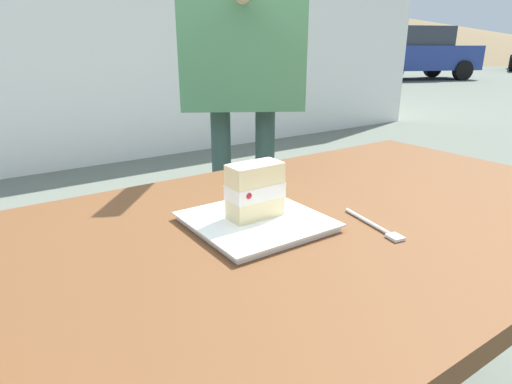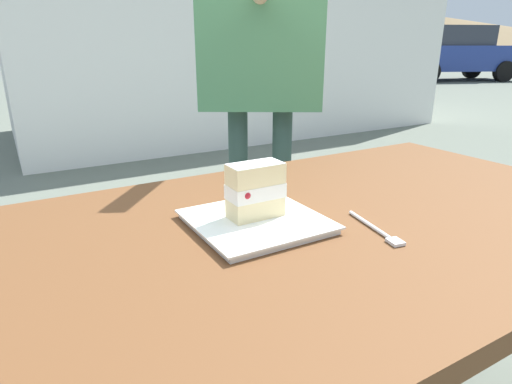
{
  "view_description": "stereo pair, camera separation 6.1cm",
  "coord_description": "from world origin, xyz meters",
  "px_view_note": "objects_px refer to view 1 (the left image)",
  "views": [
    {
      "loc": [
        -0.53,
        -0.62,
        1.06
      ],
      "look_at": [
        -0.08,
        0.03,
        0.79
      ],
      "focal_mm": 30.2,
      "sensor_mm": 36.0,
      "label": 1
    },
    {
      "loc": [
        -0.48,
        -0.65,
        1.06
      ],
      "look_at": [
        -0.08,
        0.03,
        0.79
      ],
      "focal_mm": 30.2,
      "sensor_mm": 36.0,
      "label": 2
    }
  ],
  "objects_px": {
    "diner_person": "(242,34)",
    "parked_car_extra": "(287,50)",
    "patio_table": "(297,261)",
    "dessert_fork": "(375,226)",
    "cake_slice": "(255,190)",
    "dessert_plate": "(256,222)",
    "parked_car_near": "(415,53)"
  },
  "relations": [
    {
      "from": "cake_slice",
      "to": "parked_car_extra",
      "type": "bearing_deg",
      "value": 51.35
    },
    {
      "from": "dessert_plate",
      "to": "parked_car_extra",
      "type": "distance_m",
      "value": 30.38
    },
    {
      "from": "dessert_plate",
      "to": "dessert_fork",
      "type": "bearing_deg",
      "value": -37.65
    },
    {
      "from": "cake_slice",
      "to": "diner_person",
      "type": "relative_size",
      "value": 0.07
    },
    {
      "from": "patio_table",
      "to": "parked_car_extra",
      "type": "relative_size",
      "value": 0.39
    },
    {
      "from": "diner_person",
      "to": "parked_car_extra",
      "type": "height_order",
      "value": "diner_person"
    },
    {
      "from": "dessert_fork",
      "to": "parked_car_near",
      "type": "distance_m",
      "value": 14.71
    },
    {
      "from": "dessert_plate",
      "to": "dessert_fork",
      "type": "distance_m",
      "value": 0.24
    },
    {
      "from": "dessert_fork",
      "to": "parked_car_near",
      "type": "relative_size",
      "value": 0.04
    },
    {
      "from": "patio_table",
      "to": "dessert_fork",
      "type": "xyz_separation_m",
      "value": [
        0.11,
        -0.11,
        0.09
      ]
    },
    {
      "from": "patio_table",
      "to": "parked_car_extra",
      "type": "xyz_separation_m",
      "value": [
        18.89,
        23.76,
        0.15
      ]
    },
    {
      "from": "diner_person",
      "to": "parked_car_extra",
      "type": "bearing_deg",
      "value": 51.14
    },
    {
      "from": "diner_person",
      "to": "parked_car_near",
      "type": "distance_m",
      "value": 14.0
    },
    {
      "from": "dessert_plate",
      "to": "patio_table",
      "type": "bearing_deg",
      "value": -22.99
    },
    {
      "from": "cake_slice",
      "to": "dessert_fork",
      "type": "relative_size",
      "value": 0.65
    },
    {
      "from": "cake_slice",
      "to": "diner_person",
      "type": "xyz_separation_m",
      "value": [
        0.44,
        0.73,
        0.31
      ]
    },
    {
      "from": "patio_table",
      "to": "dessert_plate",
      "type": "height_order",
      "value": "dessert_plate"
    },
    {
      "from": "patio_table",
      "to": "dessert_plate",
      "type": "bearing_deg",
      "value": 157.01
    },
    {
      "from": "parked_car_near",
      "to": "parked_car_extra",
      "type": "xyz_separation_m",
      "value": [
        6.85,
        15.26,
        -0.06
      ]
    },
    {
      "from": "dessert_plate",
      "to": "dessert_fork",
      "type": "xyz_separation_m",
      "value": [
        0.19,
        -0.15,
        -0.0
      ]
    },
    {
      "from": "parked_car_extra",
      "to": "parked_car_near",
      "type": "bearing_deg",
      "value": -114.18
    },
    {
      "from": "dessert_plate",
      "to": "parked_car_near",
      "type": "relative_size",
      "value": 0.06
    },
    {
      "from": "cake_slice",
      "to": "patio_table",
      "type": "bearing_deg",
      "value": -29.59
    },
    {
      "from": "parked_car_extra",
      "to": "dessert_fork",
      "type": "bearing_deg",
      "value": -128.2
    },
    {
      "from": "cake_slice",
      "to": "dessert_plate",
      "type": "bearing_deg",
      "value": -113.55
    },
    {
      "from": "patio_table",
      "to": "dessert_fork",
      "type": "height_order",
      "value": "dessert_fork"
    },
    {
      "from": "dessert_plate",
      "to": "diner_person",
      "type": "xyz_separation_m",
      "value": [
        0.45,
        0.74,
        0.37
      ]
    },
    {
      "from": "dessert_fork",
      "to": "parked_car_near",
      "type": "height_order",
      "value": "parked_car_near"
    },
    {
      "from": "diner_person",
      "to": "cake_slice",
      "type": "bearing_deg",
      "value": -121.4
    },
    {
      "from": "dessert_plate",
      "to": "parked_car_near",
      "type": "distance_m",
      "value": 14.78
    },
    {
      "from": "cake_slice",
      "to": "parked_car_extra",
      "type": "xyz_separation_m",
      "value": [
        18.97,
        23.71,
        -0.02
      ]
    },
    {
      "from": "diner_person",
      "to": "parked_car_near",
      "type": "xyz_separation_m",
      "value": [
        11.67,
        7.72,
        -0.27
      ]
    }
  ]
}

